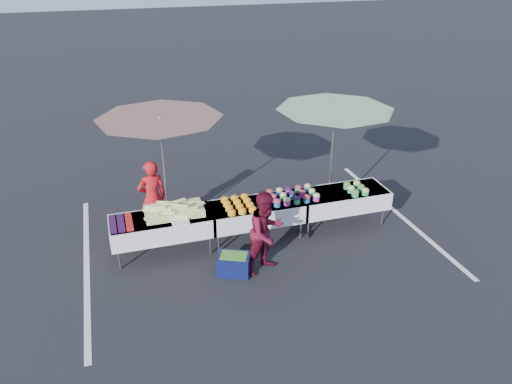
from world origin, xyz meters
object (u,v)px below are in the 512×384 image
object	(u,v)px
umbrella_right	(334,119)
storage_bin	(234,264)
table_left	(162,226)
vendor	(153,198)
table_center	(256,211)
table_right	(341,199)
umbrella_left	(160,128)
customer	(266,232)

from	to	relation	value
umbrella_right	storage_bin	bearing A→B (deg)	-149.69
table_left	vendor	distance (m)	0.83
storage_bin	table_center	bearing A→B (deg)	79.09
table_left	table_right	xyz separation A→B (m)	(3.60, 0.00, 0.00)
vendor	umbrella_left	bearing A→B (deg)	168.05
table_left	vendor	size ratio (longest dim) A/B	1.21
table_center	table_right	world-z (taller)	same
table_left	storage_bin	xyz separation A→B (m)	(1.08, -1.01, -0.40)
umbrella_left	storage_bin	bearing A→B (deg)	-64.28
table_left	customer	world-z (taller)	customer
table_left	umbrella_right	bearing A→B (deg)	6.83
table_right	vendor	bearing A→B (deg)	167.52
table_center	table_right	bearing A→B (deg)	0.00
table_right	storage_bin	xyz separation A→B (m)	(-2.52, -1.01, -0.40)
table_right	umbrella_right	bearing A→B (deg)	99.24
vendor	umbrella_right	world-z (taller)	umbrella_right
table_left	table_right	distance (m)	3.60
customer	umbrella_right	world-z (taller)	umbrella_right
umbrella_left	storage_bin	world-z (taller)	umbrella_left
table_left	umbrella_left	distance (m)	1.79
table_right	umbrella_left	xyz separation A→B (m)	(-3.39, 0.80, 1.58)
table_center	umbrella_right	size ratio (longest dim) A/B	0.65
table_left	vendor	xyz separation A→B (m)	(-0.05, 0.81, 0.19)
vendor	umbrella_right	xyz separation A→B (m)	(3.58, -0.39, 1.37)
vendor	umbrella_right	distance (m)	3.86
umbrella_right	storage_bin	distance (m)	3.44
umbrella_right	storage_bin	xyz separation A→B (m)	(-2.45, -1.43, -1.95)
storage_bin	umbrella_left	bearing A→B (deg)	140.22
table_center	umbrella_right	world-z (taller)	umbrella_right
table_left	table_center	xyz separation A→B (m)	(1.80, 0.00, 0.00)
table_center	umbrella_left	bearing A→B (deg)	153.24
customer	table_center	bearing A→B (deg)	58.50
table_center	umbrella_left	xyz separation A→B (m)	(-1.59, 0.80, 1.58)
table_center	customer	world-z (taller)	customer
vendor	storage_bin	bearing A→B (deg)	111.93
table_center	customer	xyz separation A→B (m)	(-0.15, -1.06, 0.17)
storage_bin	vendor	bearing A→B (deg)	146.57
table_right	storage_bin	size ratio (longest dim) A/B	2.78
umbrella_left	table_left	bearing A→B (deg)	-104.94
vendor	storage_bin	distance (m)	2.22
table_center	vendor	distance (m)	2.03
umbrella_right	table_center	bearing A→B (deg)	-166.26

